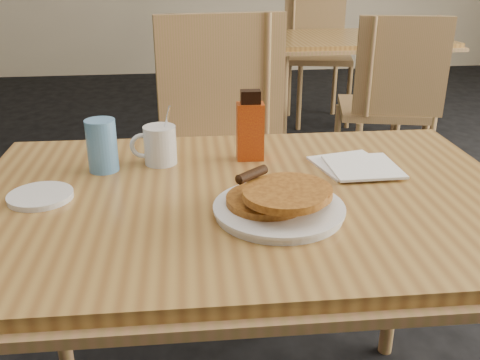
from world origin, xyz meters
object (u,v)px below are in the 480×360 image
pancake_plate (279,203)px  coffee_mug (159,144)px  syrup_bottle (250,128)px  blue_tumbler (102,146)px  neighbor_table (351,43)px  chair_main_far (225,137)px  chair_neighbor_far (317,40)px  chair_neighbor_near (390,93)px  main_table (246,210)px

pancake_plate → coffee_mug: coffee_mug is taller
syrup_bottle → blue_tumbler: syrup_bottle is taller
neighbor_table → chair_main_far: (-0.93, -1.49, -0.08)m
chair_neighbor_far → chair_neighbor_near: (-0.01, -1.52, -0.04)m
neighbor_table → syrup_bottle: syrup_bottle is taller
neighbor_table → syrup_bottle: (-0.92, -2.06, 0.13)m
syrup_bottle → chair_neighbor_far: bearing=74.4°
chair_neighbor_far → coffee_mug: size_ratio=6.99×
pancake_plate → syrup_bottle: bearing=92.7°
chair_neighbor_near → main_table: bearing=-108.3°
neighbor_table → blue_tumbler: (-1.28, -2.09, 0.11)m
chair_main_far → syrup_bottle: size_ratio=5.95×
neighbor_table → chair_neighbor_near: (-0.02, -0.75, -0.13)m
pancake_plate → coffee_mug: bearing=127.6°
blue_tumbler → coffee_mug: bearing=13.1°
chair_main_far → syrup_bottle: chair_main_far is taller
chair_neighbor_far → syrup_bottle: 2.98m
pancake_plate → blue_tumbler: blue_tumbler is taller
coffee_mug → main_table: bearing=-68.9°
chair_neighbor_near → chair_main_far: bearing=-127.2°
pancake_plate → syrup_bottle: 0.32m
blue_tumbler → chair_neighbor_far: bearing=66.1°
main_table → neighbor_table: bearing=67.0°
main_table → blue_tumbler: blue_tumbler is taller
pancake_plate → chair_main_far: bearing=91.6°
blue_tumbler → chair_main_far: bearing=60.1°
main_table → blue_tumbler: bearing=151.6°
chair_neighbor_near → pancake_plate: (-0.89, -1.62, 0.20)m
main_table → blue_tumbler: (-0.32, 0.17, 0.10)m
main_table → neighbor_table: size_ratio=1.08×
coffee_mug → chair_neighbor_far: bearing=46.4°
neighbor_table → coffee_mug: (-1.15, -2.06, 0.09)m
main_table → pancake_plate: size_ratio=4.79×
blue_tumbler → neighbor_table: bearing=58.6°
chair_neighbor_near → syrup_bottle: size_ratio=5.51×
pancake_plate → main_table: bearing=115.7°
main_table → chair_neighbor_near: size_ratio=1.30×
main_table → pancake_plate: (0.05, -0.11, 0.07)m
main_table → syrup_bottle: bearing=79.7°
chair_main_far → chair_neighbor_near: (0.91, 0.75, -0.05)m
chair_main_far → syrup_bottle: 0.60m
pancake_plate → chair_neighbor_far: bearing=74.0°
pancake_plate → coffee_mug: size_ratio=1.77×
chair_neighbor_near → pancake_plate: size_ratio=3.69×
chair_neighbor_far → syrup_bottle: bearing=-94.9°
syrup_bottle → chair_neighbor_near: bearing=57.7°
main_table → chair_neighbor_far: bearing=72.6°
main_table → chair_neighbor_near: 1.79m
main_table → syrup_bottle: size_ratio=7.15×
main_table → neighbor_table: same height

